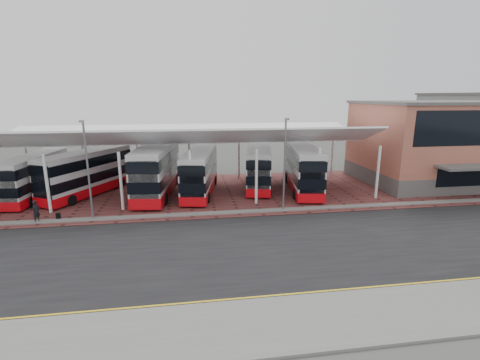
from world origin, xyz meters
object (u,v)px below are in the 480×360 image
at_px(bus_4, 259,167).
at_px(bus_5, 303,169).
at_px(bus_2, 157,170).
at_px(bus_3, 200,172).
at_px(terminal, 443,142).
at_px(pedestrian, 36,211).
at_px(bus_0, 35,177).
at_px(bus_1, 87,173).

distance_m(bus_4, bus_5, 4.80).
bearing_deg(bus_2, bus_3, 1.22).
bearing_deg(terminal, pedestrian, -169.43).
xyz_separation_m(bus_0, bus_3, (16.11, -0.85, 0.08)).
relative_size(terminal, bus_5, 1.62).
bearing_deg(bus_3, bus_1, -175.19).
relative_size(bus_3, pedestrian, 6.06).
bearing_deg(bus_2, bus_1, -178.82).
bearing_deg(terminal, bus_3, -177.97).
relative_size(terminal, bus_0, 1.78).
height_order(bus_1, bus_3, bus_1).
xyz_separation_m(bus_2, bus_5, (15.11, -0.77, -0.20)).
bearing_deg(bus_2, terminal, 7.63).
bearing_deg(bus_0, bus_3, 2.71).
bearing_deg(bus_4, bus_1, -165.74).
height_order(bus_3, bus_5, bus_5).
height_order(terminal, bus_5, terminal).
xyz_separation_m(bus_0, bus_1, (4.85, 0.21, 0.12)).
bearing_deg(pedestrian, bus_4, -43.34).
xyz_separation_m(terminal, bus_4, (-21.49, 0.76, -2.44)).
relative_size(bus_0, bus_5, 0.91).
distance_m(bus_0, bus_4, 22.62).
bearing_deg(pedestrian, bus_3, -39.68).
distance_m(bus_2, bus_5, 15.13).
xyz_separation_m(terminal, bus_2, (-32.29, -0.59, -2.12)).
height_order(bus_3, bus_4, bus_3).
xyz_separation_m(terminal, bus_3, (-27.99, -0.99, -2.43)).
distance_m(bus_3, bus_4, 6.73).
height_order(bus_1, bus_2, bus_2).
bearing_deg(bus_5, bus_0, -172.95).
bearing_deg(bus_3, bus_5, 8.28).
xyz_separation_m(bus_2, pedestrian, (-8.90, -7.10, -1.58)).
distance_m(bus_0, bus_3, 16.13).
distance_m(bus_4, pedestrian, 21.47).
relative_size(bus_0, pedestrian, 5.79).
height_order(bus_1, bus_4, bus_1).
xyz_separation_m(bus_0, bus_5, (26.91, -1.21, 0.19)).
distance_m(terminal, bus_0, 44.17).
distance_m(bus_1, bus_2, 6.99).
xyz_separation_m(bus_0, pedestrian, (2.91, -7.54, -1.19)).
bearing_deg(bus_1, terminal, 28.79).
distance_m(bus_2, bus_4, 10.89).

